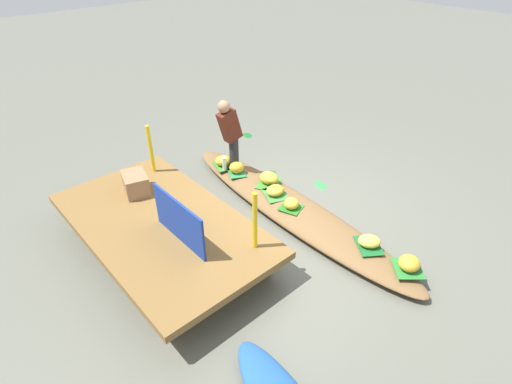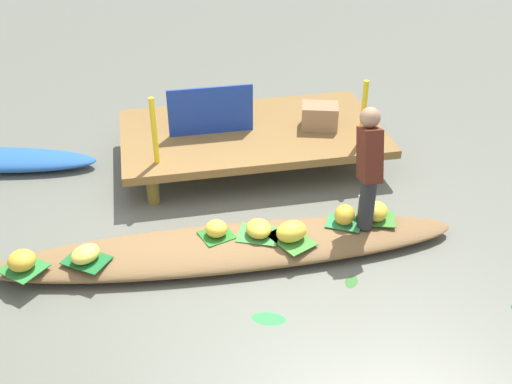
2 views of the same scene
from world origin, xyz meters
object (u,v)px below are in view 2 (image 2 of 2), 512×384
Objects in this scene: banana_bunch_1 at (22,260)px; produce_crate at (320,116)px; banana_bunch_5 at (345,215)px; banana_bunch_6 at (85,254)px; vendor_boat at (229,248)px; water_bottle at (361,206)px; banana_bunch_4 at (216,229)px; banana_bunch_0 at (376,211)px; market_banner at (211,111)px; banana_bunch_2 at (259,229)px; banana_bunch_3 at (291,231)px; vendor_person at (369,163)px.

banana_bunch_1 is 3.84m from produce_crate.
banana_bunch_5 is (3.16, 0.11, 0.01)m from banana_bunch_1.
banana_bunch_6 is at bearing -177.63° from banana_bunch_5.
vendor_boat is at bearing 2.52° from banana_bunch_6.
water_bottle is (1.42, 0.14, 0.22)m from vendor_boat.
banana_bunch_1 is 1.84m from banana_bunch_4.
market_banner is (-1.46, 1.80, 0.46)m from banana_bunch_0.
market_banner is (1.47, 1.91, 0.47)m from banana_bunch_6.
banana_bunch_6 reaches higher than banana_bunch_2.
banana_bunch_5 is 1.74m from produce_crate.
banana_bunch_6 is (-1.27, -0.15, -0.01)m from banana_bunch_4.
banana_bunch_0 reaches higher than banana_bunch_4.
produce_crate is (0.83, 1.87, 0.30)m from banana_bunch_3.
banana_bunch_3 is 0.72× the size of produce_crate.
banana_bunch_1 is 0.90× the size of banana_bunch_6.
banana_bunch_0 is at bearing -85.66° from produce_crate.
vendor_person is at bearing -10.13° from banana_bunch_5.
produce_crate is (1.13, 1.73, 0.33)m from banana_bunch_2.
banana_bunch_5 is at bearing 4.37° from vendor_boat.
water_bottle reaches higher than banana_bunch_6.
banana_bunch_0 is 0.17m from water_bottle.
banana_bunch_0 is 2.94m from banana_bunch_6.
market_banner reaches higher than banana_bunch_0.
banana_bunch_5 reaches higher than banana_bunch_6.
vendor_boat is at bearing -177.96° from banana_bunch_0.
vendor_person is at bearing 10.13° from banana_bunch_3.
produce_crate is at bearing 88.92° from vendor_person.
market_banner reaches higher than banana_bunch_5.
banana_bunch_1 is at bearing -175.19° from banana_bunch_4.
banana_bunch_2 is 0.92× the size of banana_bunch_3.
vendor_boat is 1.61m from vendor_person.
vendor_person is (-0.16, -0.04, 0.61)m from banana_bunch_0.
banana_bunch_4 is 0.88× the size of banana_bunch_5.
banana_bunch_3 reaches higher than banana_bunch_6.
vendor_person is at bearing -165.12° from banana_bunch_0.
banana_bunch_2 is at bearing -173.61° from water_bottle.
market_banner is at bearing 52.41° from banana_bunch_6.
market_banner reaches higher than banana_bunch_6.
banana_bunch_3 is at bearing -1.99° from banana_bunch_6.
water_bottle reaches higher than banana_bunch_3.
produce_crate reaches higher than banana_bunch_3.
banana_bunch_4 is at bearing 178.77° from banana_bunch_0.
vendor_person is (0.79, 0.14, 0.60)m from banana_bunch_3.
banana_bunch_4 is at bearing 4.81° from banana_bunch_1.
banana_bunch_2 is at bearing -83.41° from market_banner.
banana_bunch_5 is at bearing 16.16° from banana_bunch_3.
banana_bunch_1 is 3.37m from water_bottle.
banana_bunch_0 is 0.97× the size of banana_bunch_2.
banana_bunch_4 is (-0.71, 0.22, -0.02)m from banana_bunch_3.
market_banner is (-1.11, 1.80, 0.45)m from banana_bunch_5.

